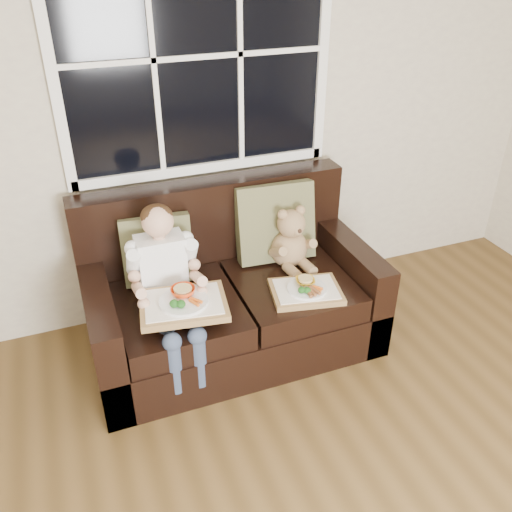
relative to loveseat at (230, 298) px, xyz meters
name	(u,v)px	position (x,y,z in m)	size (l,w,h in m)	color
window_back	(197,57)	(0.00, 0.46, 1.34)	(1.62, 0.04, 1.37)	black
loveseat	(230,298)	(0.00, 0.00, 0.00)	(1.70, 0.92, 0.96)	black
pillow_left	(157,250)	(-0.39, 0.15, 0.34)	(0.42, 0.23, 0.42)	#686640
pillow_right	(275,222)	(0.36, 0.15, 0.38)	(0.50, 0.26, 0.50)	#686640
child	(166,275)	(-0.40, -0.12, 0.33)	(0.38, 0.60, 0.87)	white
teddy_bear	(290,242)	(0.41, 0.02, 0.30)	(0.25, 0.31, 0.41)	#A78058
tray_left	(183,303)	(-0.36, -0.32, 0.27)	(0.50, 0.41, 0.10)	#9E7C47
tray_right	(306,290)	(0.36, -0.31, 0.17)	(0.45, 0.38, 0.09)	#9E7C47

